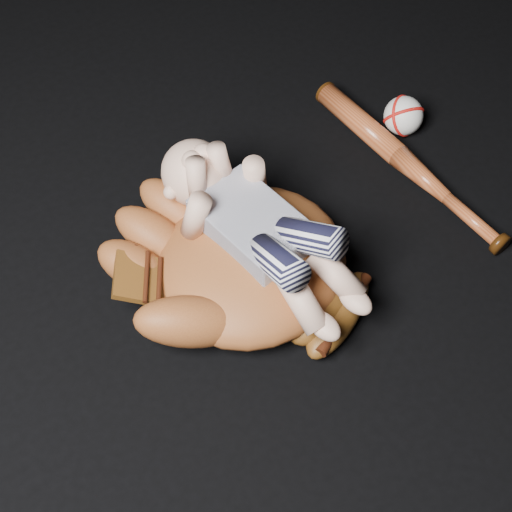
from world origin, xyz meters
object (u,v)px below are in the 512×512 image
(baseball_bat, at_px, (408,164))
(newborn_baby, at_px, (267,231))
(baseball, at_px, (404,116))
(baseball_glove, at_px, (252,257))

(baseball_bat, bearing_deg, newborn_baby, -174.31)
(newborn_baby, bearing_deg, baseball_bat, 0.84)
(newborn_baby, height_order, baseball, newborn_baby)
(baseball_bat, xyz_separation_m, baseball, (0.06, 0.08, 0.01))
(newborn_baby, xyz_separation_m, baseball, (0.40, 0.12, -0.09))
(baseball_glove, height_order, baseball, baseball_glove)
(newborn_baby, distance_m, baseball, 0.43)
(baseball_glove, distance_m, newborn_baby, 0.06)
(baseball, bearing_deg, baseball_bat, -128.01)
(baseball_bat, bearing_deg, baseball, 51.99)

